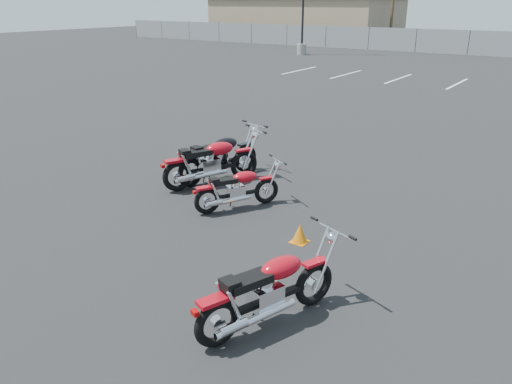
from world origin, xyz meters
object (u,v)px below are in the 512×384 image
Objects in this scene: motorcycle_third_red at (237,189)px; motorcycle_rear_red at (269,290)px; motorcycle_second_black at (219,157)px; motorcycle_front_red at (211,162)px.

motorcycle_third_red is 0.81× the size of motorcycle_rear_red.
motorcycle_second_black reaches higher than motorcycle_third_red.
motorcycle_third_red is at bearing 132.46° from motorcycle_rear_red.
motorcycle_rear_red reaches higher than motorcycle_third_red.
motorcycle_second_black is at bearing 105.65° from motorcycle_front_red.
motorcycle_front_red is 5.28m from motorcycle_rear_red.
motorcycle_front_red is 0.99× the size of motorcycle_second_black.
motorcycle_second_black reaches higher than motorcycle_rear_red.
motorcycle_rear_red is at bearing -47.54° from motorcycle_third_red.
motorcycle_front_red is at bearing 137.08° from motorcycle_rear_red.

